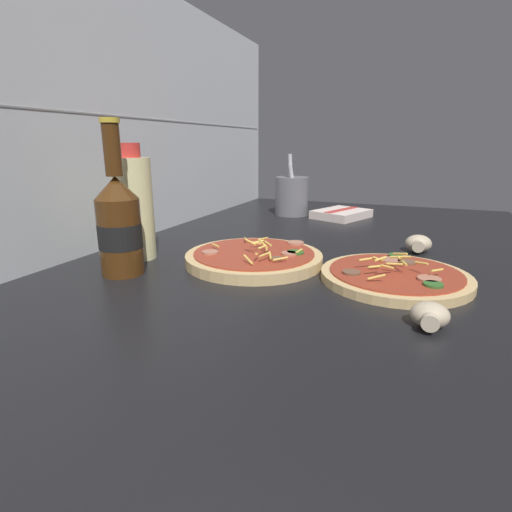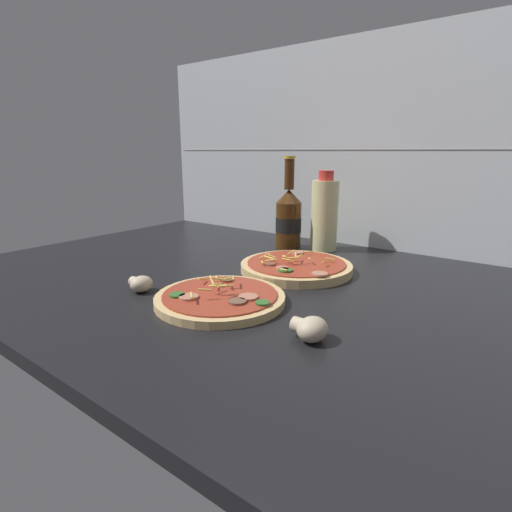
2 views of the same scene
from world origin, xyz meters
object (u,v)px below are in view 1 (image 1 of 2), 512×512
Objects in this scene: mushroom_left at (430,316)px; mushroom_right at (418,244)px; pizza_near at (395,276)px; beer_bottle at (119,224)px; oil_bottle at (134,207)px; dish_towel at (341,214)px; utensil_crock at (292,196)px; pizza_far at (254,258)px.

mushroom_right is at bearing 2.59° from mushroom_left.
pizza_near is 0.93× the size of beer_bottle.
dish_towel is (59.37, -29.50, -8.91)cm from oil_bottle.
beer_bottle is 1.37× the size of utensil_crock.
beer_bottle is at bearing 171.94° from utensil_crock.
pizza_far is 25.21cm from oil_bottle.
pizza_near is at bearing -147.67° from utensil_crock.
beer_bottle is 58.96cm from mushroom_right.
dish_towel is (71.73, 23.83, -0.41)cm from mushroom_left.
oil_bottle is at bearing 102.45° from pizza_far.
mushroom_left is 0.89× the size of mushroom_right.
utensil_crock reaches higher than mushroom_left.
beer_bottle reaches higher than utensil_crock.
mushroom_right is 40.82cm from dish_towel.
pizza_near is at bearing -84.97° from oil_bottle.
oil_bottle is (9.16, 4.15, 1.27)cm from beer_bottle.
pizza_near is at bearing -161.13° from dish_towel.
oil_bottle reaches higher than mushroom_left.
mushroom_left is 0.26× the size of utensil_crock.
oil_bottle is 1.12× the size of dish_towel.
beer_bottle is at bearing -155.61° from oil_bottle.
beer_bottle is at bearing 159.70° from dish_towel.
oil_bottle is 60.56cm from utensil_crock.
pizza_far reaches higher than mushroom_right.
utensil_crock is at bearing -8.06° from beer_bottle.
utensil_crock is (54.58, 34.55, 5.19)cm from pizza_near.
utensil_crock is at bearing 9.71° from pizza_far.
oil_bottle is 58.00cm from mushroom_right.
mushroom_left is at bearing -150.95° from utensil_crock.
pizza_near is 4.93× the size of mushroom_left.
mushroom_right is at bearing -55.07° from pizza_far.
oil_bottle is 4.01× the size of mushroom_right.
pizza_far reaches higher than mushroom_left.
beer_bottle is at bearing 127.08° from pizza_far.
utensil_crock is at bearing 91.96° from dish_towel.
dish_towel is (0.54, -15.71, -4.86)cm from utensil_crock.
pizza_far is (0.83, 25.35, 0.22)cm from pizza_near.
utensil_crock is (53.76, 9.20, 4.97)cm from pizza_far.
utensil_crock reaches higher than dish_towel.
pizza_near is at bearing 16.73° from mushroom_left.
beer_bottle is 5.30× the size of mushroom_left.
oil_bottle reaches higher than dish_towel.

